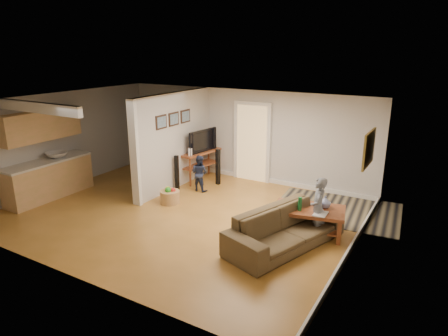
{
  "coord_description": "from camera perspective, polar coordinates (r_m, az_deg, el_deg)",
  "views": [
    {
      "loc": [
        5.03,
        -6.7,
        3.59
      ],
      "look_at": [
        0.89,
        0.39,
        1.1
      ],
      "focal_mm": 32.0,
      "sensor_mm": 36.0,
      "label": 1
    }
  ],
  "objects": [
    {
      "name": "ground",
      "position": [
        9.11,
        -6.13,
        -6.42
      ],
      "size": [
        7.5,
        7.5,
        0.0
      ],
      "primitive_type": "plane",
      "color": "olive",
      "rests_on": "ground"
    },
    {
      "name": "room_shell",
      "position": [
        9.61,
        -10.03,
        3.81
      ],
      "size": [
        7.54,
        6.02,
        2.52
      ],
      "color": "beige",
      "rests_on": "ground"
    },
    {
      "name": "area_rug",
      "position": [
        9.58,
        15.73,
        -5.75
      ],
      "size": [
        2.94,
        2.26,
        0.01
      ],
      "primitive_type": "cube",
      "rotation": [
        0.0,
        0.0,
        0.09
      ],
      "color": "black",
      "rests_on": "ground"
    },
    {
      "name": "sofa",
      "position": [
        7.75,
        8.66,
        -10.9
      ],
      "size": [
        1.7,
        2.63,
        0.72
      ],
      "primitive_type": "imported",
      "rotation": [
        0.0,
        0.0,
        1.24
      ],
      "color": "#3F3A1F",
      "rests_on": "ground"
    },
    {
      "name": "coffee_table",
      "position": [
        8.16,
        12.19,
        -6.4
      ],
      "size": [
        1.51,
        1.08,
        0.81
      ],
      "rotation": [
        0.0,
        0.0,
        0.22
      ],
      "color": "maroon",
      "rests_on": "ground"
    },
    {
      "name": "tv_console",
      "position": [
        11.07,
        -3.47,
        2.04
      ],
      "size": [
        0.68,
        1.38,
        1.14
      ],
      "rotation": [
        0.0,
        0.0,
        -0.14
      ],
      "color": "maroon",
      "rests_on": "ground"
    },
    {
      "name": "speaker_left",
      "position": [
        10.41,
        -6.75,
        -0.7
      ],
      "size": [
        0.11,
        0.11,
        0.93
      ],
      "primitive_type": "cube",
      "rotation": [
        0.0,
        0.0,
        0.25
      ],
      "color": "black",
      "rests_on": "ground"
    },
    {
      "name": "speaker_right",
      "position": [
        10.77,
        -0.87,
        0.15
      ],
      "size": [
        0.12,
        0.12,
        0.98
      ],
      "primitive_type": "cube",
      "rotation": [
        0.0,
        0.0,
        -0.24
      ],
      "color": "black",
      "rests_on": "ground"
    },
    {
      "name": "toy_basket",
      "position": [
        9.66,
        -7.74,
        -4.0
      ],
      "size": [
        0.47,
        0.47,
        0.42
      ],
      "color": "olive",
      "rests_on": "ground"
    },
    {
      "name": "child",
      "position": [
        8.18,
        12.98,
        -9.6
      ],
      "size": [
        0.4,
        0.51,
        1.23
      ],
      "primitive_type": "imported",
      "rotation": [
        0.0,
        0.0,
        -1.3
      ],
      "color": "slate",
      "rests_on": "ground"
    },
    {
      "name": "toddler",
      "position": [
        10.46,
        -3.49,
        -3.22
      ],
      "size": [
        0.47,
        0.37,
        0.95
      ],
      "primitive_type": "imported",
      "rotation": [
        0.0,
        0.0,
        3.12
      ],
      "color": "#1E263E",
      "rests_on": "ground"
    }
  ]
}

